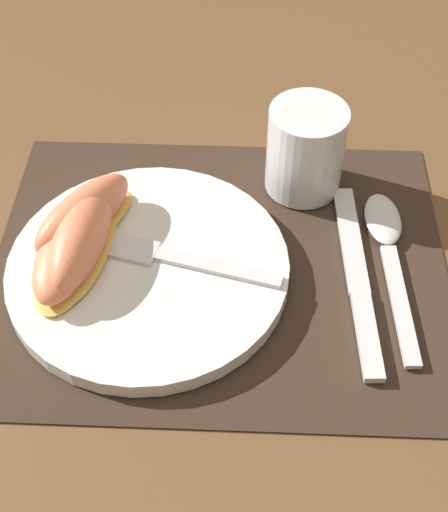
{
  "coord_description": "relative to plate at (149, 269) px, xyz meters",
  "views": [
    {
      "loc": [
        0.02,
        -0.41,
        0.49
      ],
      "look_at": [
        0.0,
        -0.01,
        0.02
      ],
      "focal_mm": 50.0,
      "sensor_mm": 36.0,
      "label": 1
    }
  ],
  "objects": [
    {
      "name": "spoon",
      "position": [
        0.21,
        0.05,
        -0.0
      ],
      "size": [
        0.04,
        0.2,
        0.01
      ],
      "color": "silver",
      "rests_on": "placemat"
    },
    {
      "name": "citrus_wedge_2",
      "position": [
        -0.07,
        -0.0,
        0.02
      ],
      "size": [
        0.07,
        0.13,
        0.03
      ],
      "color": "#F7C656",
      "rests_on": "plate"
    },
    {
      "name": "citrus_wedge_0",
      "position": [
        -0.06,
        0.04,
        0.03
      ],
      "size": [
        0.1,
        0.12,
        0.04
      ],
      "color": "#F7C656",
      "rests_on": "plate"
    },
    {
      "name": "fork",
      "position": [
        0.01,
        0.01,
        0.01
      ],
      "size": [
        0.18,
        0.06,
        0.0
      ],
      "color": "silver",
      "rests_on": "plate"
    },
    {
      "name": "juice_glass",
      "position": [
        0.14,
        0.12,
        0.03
      ],
      "size": [
        0.07,
        0.07,
        0.09
      ],
      "color": "silver",
      "rests_on": "placemat"
    },
    {
      "name": "plate",
      "position": [
        0.0,
        0.0,
        0.0
      ],
      "size": [
        0.25,
        0.25,
        0.02
      ],
      "color": "white",
      "rests_on": "placemat"
    },
    {
      "name": "placemat",
      "position": [
        0.06,
        0.02,
        -0.01
      ],
      "size": [
        0.41,
        0.33,
        0.0
      ],
      "color": "#38281E",
      "rests_on": "ground_plane"
    },
    {
      "name": "citrus_wedge_1",
      "position": [
        -0.06,
        0.01,
        0.03
      ],
      "size": [
        0.06,
        0.13,
        0.05
      ],
      "color": "#F7C656",
      "rests_on": "plate"
    },
    {
      "name": "ground_plane",
      "position": [
        0.06,
        0.02,
        -0.01
      ],
      "size": [
        3.0,
        3.0,
        0.0
      ],
      "primitive_type": "plane",
      "color": "brown"
    },
    {
      "name": "knife",
      "position": [
        0.18,
        -0.0,
        -0.01
      ],
      "size": [
        0.03,
        0.22,
        0.01
      ],
      "color": "silver",
      "rests_on": "placemat"
    }
  ]
}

